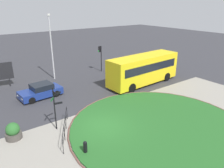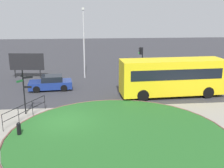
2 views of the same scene
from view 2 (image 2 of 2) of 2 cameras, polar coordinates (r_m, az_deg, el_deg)
The scene contains 12 objects.
ground at distance 18.88m, azimuth -9.94°, elevation -7.87°, with size 120.00×120.00×0.00m, color #333338.
sidewalk_paving at distance 17.46m, azimuth -10.29°, elevation -9.80°, with size 32.00×8.89×0.02m, color gray.
grass_island at distance 16.64m, azimuth 1.40°, elevation -10.67°, with size 13.24×13.24×0.10m, color #235B23.
grass_kerb_ring at distance 16.64m, azimuth 1.40°, elevation -10.66°, with size 13.55×13.55×0.11m, color brown.
signpost_directional at distance 20.35m, azimuth -17.88°, elevation -0.88°, with size 1.02×0.89×3.32m.
bollard_foreground at distance 17.42m, azimuth -18.89°, elevation -8.88°, with size 0.25×0.25×0.87m.
railing_grass_edge at distance 19.72m, azimuth -17.61°, elevation -5.08°, with size 2.09×3.86×1.13m.
bus_yellow at distance 24.40m, azimuth 12.43°, elevation 1.52°, with size 9.14×2.91×3.25m.
car_far_lane at distance 26.66m, azimuth -12.65°, elevation 0.19°, with size 4.15×2.20×1.36m.
traffic_light_near at distance 30.40m, azimuth 6.09°, elevation 5.92°, with size 0.49×0.30×3.46m.
lamppost_tall at distance 30.35m, azimuth -5.91°, elevation 8.91°, with size 0.32×0.32×7.66m.
billboard_left at distance 32.01m, azimuth -17.39°, elevation 4.40°, with size 3.88×0.60×2.77m.
Camera 2 is at (1.52, -17.38, 7.22)m, focal length 43.76 mm.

